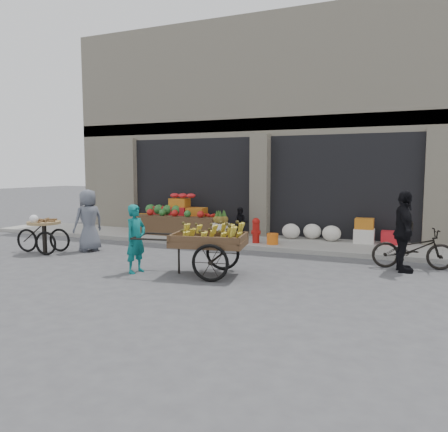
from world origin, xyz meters
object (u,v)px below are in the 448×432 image
at_px(orange_bucket, 273,239).
at_px(vendor_woman, 136,239).
at_px(fire_hydrant, 256,229).
at_px(cyclist, 404,231).
at_px(vendor_grey, 88,220).
at_px(banana_cart, 206,238).
at_px(bicycle, 413,249).
at_px(pineapple_bin, 221,232).
at_px(tricycle_cart, 44,232).
at_px(seated_person, 241,223).

relative_size(orange_bucket, vendor_woman, 0.22).
relative_size(fire_hydrant, orange_bucket, 2.22).
bearing_deg(fire_hydrant, cyclist, -23.50).
distance_m(orange_bucket, vendor_grey, 5.02).
xyz_separation_m(fire_hydrant, cyclist, (3.85, -1.67, 0.37)).
relative_size(banana_cart, vendor_grey, 1.60).
distance_m(vendor_grey, cyclist, 7.82).
distance_m(banana_cart, bicycle, 4.57).
height_order(vendor_woman, bicycle, vendor_woman).
distance_m(pineapple_bin, banana_cart, 3.82).
bearing_deg(bicycle, pineapple_bin, 65.15).
bearing_deg(banana_cart, tricycle_cart, 163.86).
xyz_separation_m(seated_person, vendor_woman, (-0.67, -4.56, 0.14)).
bearing_deg(tricycle_cart, cyclist, 1.62).
relative_size(tricycle_cart, bicycle, 0.85).
relative_size(seated_person, vendor_grey, 0.56).
bearing_deg(fire_hydrant, orange_bucket, -5.71).
relative_size(fire_hydrant, seated_person, 0.76).
height_order(fire_hydrant, orange_bucket, fire_hydrant).
height_order(fire_hydrant, banana_cart, banana_cart).
xyz_separation_m(banana_cart, vendor_woman, (-1.48, -0.36, -0.04)).
xyz_separation_m(vendor_woman, tricycle_cart, (-3.48, 0.94, -0.16)).
height_order(orange_bucket, bicycle, bicycle).
xyz_separation_m(banana_cart, tricycle_cart, (-4.96, 0.58, -0.20)).
height_order(banana_cart, vendor_woman, vendor_woman).
bearing_deg(seated_person, cyclist, -37.06).
height_order(fire_hydrant, seated_person, seated_person).
xyz_separation_m(pineapple_bin, vendor_grey, (-2.84, -2.36, 0.46)).
height_order(fire_hydrant, vendor_woman, vendor_woman).
height_order(pineapple_bin, fire_hydrant, fire_hydrant).
bearing_deg(seated_person, banana_cart, -89.18).
relative_size(bicycle, cyclist, 0.98).
height_order(seated_person, bicycle, seated_person).
bearing_deg(cyclist, seated_person, 52.51).
bearing_deg(pineapple_bin, bicycle, -14.42).
xyz_separation_m(tricycle_cart, vendor_grey, (0.91, 0.66, 0.27)).
bearing_deg(orange_bucket, bicycle, -19.03).
relative_size(vendor_woman, cyclist, 0.83).
bearing_deg(banana_cart, pineapple_bin, 99.02).
distance_m(pineapple_bin, cyclist, 5.27).
distance_m(vendor_woman, vendor_grey, 3.03).
bearing_deg(orange_bucket, fire_hydrant, 174.29).
bearing_deg(cyclist, banana_cart, 106.18).
xyz_separation_m(orange_bucket, seated_person, (-1.20, 0.70, 0.31)).
bearing_deg(seated_person, fire_hydrant, -52.88).
bearing_deg(bicycle, cyclist, 143.00).
xyz_separation_m(pineapple_bin, vendor_woman, (-0.27, -3.96, 0.36)).
bearing_deg(seated_person, orange_bucket, -40.26).
height_order(pineapple_bin, cyclist, cyclist).
relative_size(vendor_woman, tricycle_cart, 1.00).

